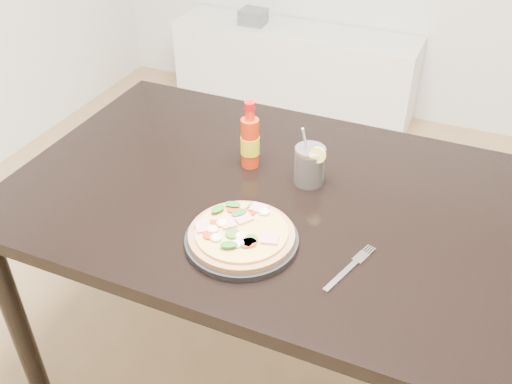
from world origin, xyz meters
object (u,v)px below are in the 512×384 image
at_px(pizza, 241,233).
at_px(fork, 351,267).
at_px(hot_sauce_bottle, 250,141).
at_px(cola_cup, 309,166).
at_px(media_console, 294,71).
at_px(dining_table, 273,217).
at_px(plate, 242,240).

bearing_deg(pizza, fork, 4.15).
distance_m(hot_sauce_bottle, cola_cup, 0.18).
xyz_separation_m(cola_cup, media_console, (-0.66, 1.73, -0.55)).
height_order(dining_table, plate, plate).
xyz_separation_m(pizza, hot_sauce_bottle, (-0.11, 0.31, 0.05)).
bearing_deg(pizza, hot_sauce_bottle, 110.12).
bearing_deg(plate, pizza, 161.44).
relative_size(hot_sauce_bottle, media_console, 0.14).
bearing_deg(cola_cup, plate, -101.75).
bearing_deg(fork, cola_cup, 143.14).
height_order(cola_cup, fork, cola_cup).
bearing_deg(cola_cup, fork, -54.76).
bearing_deg(media_console, hot_sauce_bottle, -74.26).
bearing_deg(cola_cup, pizza, -102.17).
xyz_separation_m(dining_table, pizza, (0.00, -0.22, 0.11)).
height_order(hot_sauce_bottle, fork, hot_sauce_bottle).
xyz_separation_m(plate, fork, (0.26, 0.02, -0.01)).
relative_size(fork, media_console, 0.13).
relative_size(cola_cup, media_console, 0.12).
bearing_deg(dining_table, hot_sauce_bottle, 139.60).
relative_size(plate, media_console, 0.19).
distance_m(plate, fork, 0.26).
height_order(plate, pizza, pizza).
height_order(plate, cola_cup, cola_cup).
bearing_deg(media_console, pizza, -73.58).
relative_size(plate, pizza, 1.07).
xyz_separation_m(fork, media_console, (-0.86, 2.01, -0.50)).
bearing_deg(hot_sauce_bottle, pizza, -69.88).
bearing_deg(dining_table, plate, -88.44).
distance_m(hot_sauce_bottle, media_console, 1.88).
distance_m(dining_table, plate, 0.24).
bearing_deg(media_console, cola_cup, -69.05).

